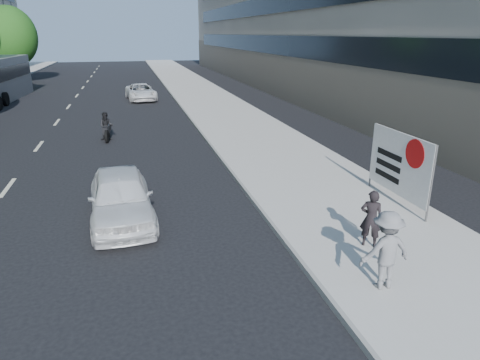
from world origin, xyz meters
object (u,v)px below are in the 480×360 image
object	(u,v)px
jogger	(386,250)
protest_banner	(399,164)
pedestrian_woman	(371,218)
white_sedan_far	(141,92)
motorcycle	(107,128)
white_sedan_near	(121,197)

from	to	relation	value
jogger	protest_banner	xyz separation A→B (m)	(2.96, 4.05, 0.41)
pedestrian_woman	white_sedan_far	world-z (taller)	pedestrian_woman
protest_banner	motorcycle	size ratio (longest dim) A/B	1.49
protest_banner	white_sedan_far	xyz separation A→B (m)	(-6.79, 24.91, -0.76)
white_sedan_far	motorcycle	distance (m)	13.68
jogger	white_sedan_near	distance (m)	7.32
white_sedan_far	motorcycle	size ratio (longest dim) A/B	2.24
jogger	protest_banner	distance (m)	5.04
protest_banner	white_sedan_far	world-z (taller)	protest_banner
pedestrian_woman	white_sedan_near	distance (m)	6.84
white_sedan_far	motorcycle	bearing A→B (deg)	-104.22
white_sedan_far	protest_banner	bearing A→B (deg)	-79.85
pedestrian_woman	motorcycle	xyz separation A→B (m)	(-6.68, 13.76, -0.24)
protest_banner	white_sedan_near	xyz separation A→B (m)	(-8.20, 1.05, -0.67)
pedestrian_woman	motorcycle	size ratio (longest dim) A/B	0.71
white_sedan_far	white_sedan_near	bearing A→B (deg)	-98.47
protest_banner	motorcycle	xyz separation A→B (m)	(-8.96, 11.40, -0.76)
white_sedan_near	protest_banner	bearing A→B (deg)	-10.46
jogger	pedestrian_woman	xyz separation A→B (m)	(0.68, 1.69, -0.11)
pedestrian_woman	protest_banner	xyz separation A→B (m)	(2.28, 2.37, 0.52)
pedestrian_woman	protest_banner	distance (m)	3.33
protest_banner	white_sedan_near	bearing A→B (deg)	172.68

